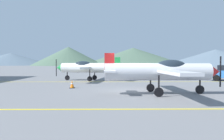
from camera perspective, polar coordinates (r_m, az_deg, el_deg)
name	(u,v)px	position (r m, az deg, el deg)	size (l,w,h in m)	color
ground_plane	(130,92)	(13.27, 4.97, -6.08)	(400.00, 400.00, 0.00)	slate
apron_line_near	(142,109)	(8.59, 8.17, -10.51)	(80.00, 0.16, 0.01)	yellow
apron_line_far	(123,82)	(20.52, 2.97, -3.21)	(80.00, 0.16, 0.01)	yellow
airplane_near	(162,71)	(12.72, 13.46, -0.29)	(7.02, 8.09, 2.43)	silver
airplane_mid	(88,67)	(22.08, -6.55, 0.69)	(7.10, 8.12, 2.43)	white
traffic_cone_front	(72,84)	(15.65, -10.81, -3.82)	(0.36, 0.36, 0.59)	black
hill_left	(11,59)	(179.10, -25.78, 2.69)	(65.03, 65.03, 9.40)	slate
hill_centerleft	(68,56)	(147.67, -11.79, 3.72)	(50.59, 50.59, 12.90)	#4C6651
hill_centerright	(133,56)	(161.75, 5.78, 3.68)	(80.53, 80.53, 13.39)	#4C6651
hill_right	(216,58)	(145.67, 26.38, 3.06)	(67.40, 67.40, 10.24)	slate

